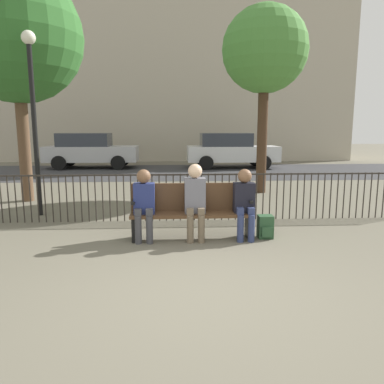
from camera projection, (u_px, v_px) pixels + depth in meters
The scene contains 14 objects.
ground_plane at pixel (202, 291), 4.26m from camera, with size 80.00×80.00×0.00m, color #605B4C.
park_bench at pixel (192, 209), 6.29m from camera, with size 2.04×0.45×0.92m.
seated_person_0 at pixel (144, 201), 6.09m from camera, with size 0.34×0.39×1.18m.
seated_person_1 at pixel (195, 197), 6.14m from camera, with size 0.34×0.39×1.27m.
seated_person_2 at pixel (244, 200), 6.18m from camera, with size 0.34×0.39×1.18m.
backpack at pixel (265, 227), 6.32m from camera, with size 0.25×0.25×0.39m.
fence_railing at pixel (188, 193), 7.48m from camera, with size 9.01×0.03×0.95m.
tree_0 at pixel (265, 51), 10.23m from camera, with size 2.36×2.36×5.15m.
tree_1 at pixel (16, 37), 8.95m from camera, with size 3.17×3.17×5.60m.
lamp_post at pixel (32, 97), 7.62m from camera, with size 0.28×0.28×3.76m.
street_surface at pixel (179, 172), 16.07m from camera, with size 24.00×6.00×0.01m.
parked_car_0 at pixel (230, 150), 17.47m from camera, with size 4.20×1.94×1.62m.
parked_car_1 at pixel (90, 150), 17.40m from camera, with size 4.20×1.94×1.62m.
building_facade at pixel (175, 53), 22.88m from camera, with size 20.00×6.00×12.73m.
Camera 1 is at (-0.34, -4.00, 1.83)m, focal length 35.00 mm.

